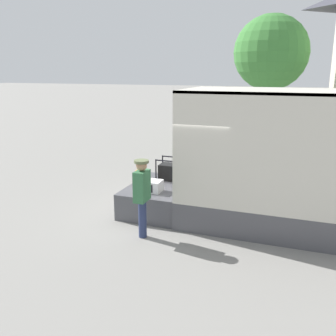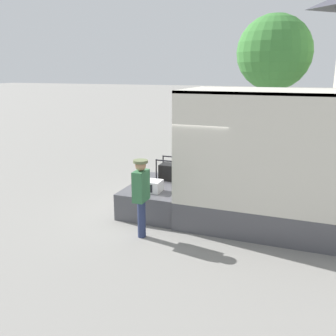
% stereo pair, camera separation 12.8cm
% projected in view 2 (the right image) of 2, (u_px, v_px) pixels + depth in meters
% --- Properties ---
extents(ground_plane, '(160.00, 160.00, 0.00)m').
position_uv_depth(ground_plane, '(188.00, 213.00, 9.83)').
color(ground_plane, gray).
extents(tailgate_deck, '(1.55, 2.28, 0.67)m').
position_uv_depth(tailgate_deck, '(160.00, 197.00, 10.02)').
color(tailgate_deck, '#4C4C51').
rests_on(tailgate_deck, ground).
extents(microwave, '(0.51, 0.43, 0.29)m').
position_uv_depth(microwave, '(151.00, 186.00, 9.39)').
color(microwave, white).
rests_on(microwave, tailgate_deck).
extents(portable_generator, '(0.58, 0.55, 0.61)m').
position_uv_depth(portable_generator, '(169.00, 171.00, 10.40)').
color(portable_generator, black).
rests_on(portable_generator, tailgate_deck).
extents(orange_bucket, '(0.29, 0.29, 0.33)m').
position_uv_depth(orange_bucket, '(141.00, 176.00, 10.16)').
color(orange_bucket, orange).
rests_on(orange_bucket, tailgate_deck).
extents(worker_person, '(0.32, 0.44, 1.78)m').
position_uv_depth(worker_person, '(141.00, 190.00, 8.14)').
color(worker_person, navy).
rests_on(worker_person, ground).
extents(street_tree, '(3.55, 3.55, 6.22)m').
position_uv_depth(street_tree, '(274.00, 53.00, 17.80)').
color(street_tree, brown).
rests_on(street_tree, ground).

